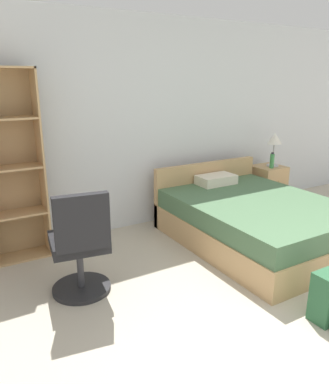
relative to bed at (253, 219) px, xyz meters
name	(u,v)px	position (x,y,z in m)	size (l,w,h in m)	color
wall_back	(153,124)	(-0.67, 1.21, 1.03)	(9.00, 0.06, 2.60)	silver
bed	(253,219)	(0.00, 0.00, 0.00)	(1.59, 2.08, 0.78)	tan
office_chair	(80,247)	(-2.12, -0.11, 0.19)	(0.55, 0.62, 1.00)	#232326
nightstand	(267,186)	(1.08, 0.85, 0.04)	(0.44, 0.44, 0.62)	tan
table_lamp	(275,141)	(1.13, 0.83, 0.72)	(0.21, 0.21, 0.49)	#B2B2B7
water_bottle	(272,161)	(1.02, 0.75, 0.46)	(0.06, 0.06, 0.23)	#3F8C4C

